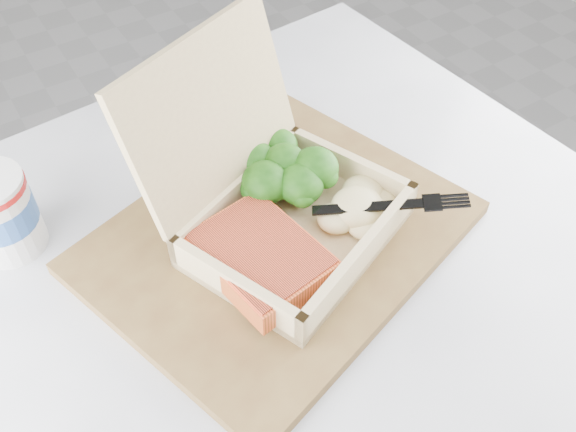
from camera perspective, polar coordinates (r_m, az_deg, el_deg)
cafe_table at (r=0.85m, az=0.81°, el=-11.66°), size 0.83×0.83×0.72m
serving_tray at (r=0.70m, az=-0.95°, el=-1.88°), size 0.46×0.41×0.02m
takeout_container at (r=0.67m, az=-1.69°, el=2.13°), size 0.28×0.28×0.20m
salmon_fillet at (r=0.65m, az=-2.48°, el=-3.70°), size 0.12×0.15×0.03m
broccoli_pile at (r=0.72m, az=-0.27°, el=4.10°), size 0.12×0.12×0.04m
mashed_potatoes at (r=0.69m, az=6.19°, el=0.81°), size 0.09×0.08×0.03m
plastic_fork at (r=0.67m, az=5.27°, el=0.82°), size 0.15×0.11×0.02m
receipt at (r=0.85m, az=-7.82°, el=7.29°), size 0.07×0.13×0.00m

